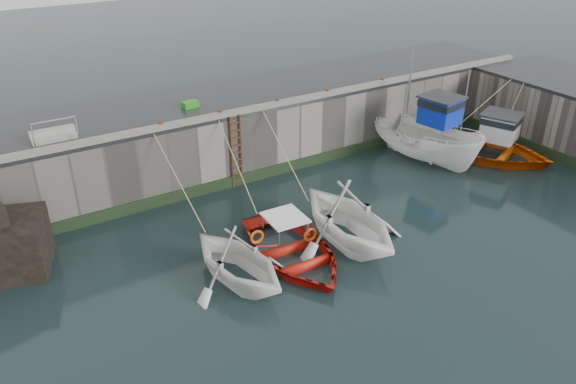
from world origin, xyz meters
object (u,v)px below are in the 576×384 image
bollard_b (220,113)px  bollard_e (382,81)px  boat_far_white (426,140)px  bollard_a (161,125)px  boat_near_blue (292,257)px  boat_near_white (238,281)px  ladder (237,152)px  boat_far_orange (484,147)px  bollard_c (277,102)px  boat_near_blacktrim (346,242)px  bollard_d (327,92)px  fish_crate (190,104)px

bollard_b → bollard_e: bearing=0.0°
boat_far_white → bollard_a: size_ratio=22.56×
bollard_b → bollard_e: (8.50, 0.00, 0.00)m
boat_near_blue → bollard_a: bearing=111.5°
boat_near_white → ladder: bearing=51.8°
bollard_e → boat_far_orange: bearing=-46.3°
boat_near_blue → bollard_b: 6.98m
boat_far_orange → bollard_b: bearing=139.6°
ladder → bollard_c: size_ratio=11.43×
boat_near_blacktrim → bollard_c: bollard_c is taller
bollard_a → bollard_e: size_ratio=1.00×
boat_far_orange → boat_near_blacktrim: bearing=171.2°
boat_near_white → bollard_b: size_ratio=15.07×
bollard_c → bollard_d: 2.60m
boat_near_blue → boat_far_white: (9.65, 3.63, 0.99)m
ladder → bollard_b: bearing=146.1°
ladder → fish_crate: 2.85m
boat_near_blacktrim → bollard_a: bearing=125.2°
boat_near_blue → bollard_d: size_ratio=18.57×
boat_far_orange → fish_crate: bearing=133.6°
boat_far_white → boat_near_blue: bearing=-170.2°
bollard_a → bollard_b: same height
boat_near_white → boat_near_blue: (2.20, 0.20, 0.00)m
bollard_b → bollard_d: 5.30m
boat_near_blue → bollard_c: size_ratio=18.57×
boat_far_white → boat_far_orange: 3.03m
boat_near_white → bollard_b: (2.56, 6.34, 3.30)m
bollard_b → boat_near_blue: bearing=-93.4°
boat_near_white → boat_near_blacktrim: size_ratio=0.84×
bollard_a → boat_near_blue: bearing=-70.8°
boat_near_blue → bollard_a: size_ratio=18.57×
ladder → boat_near_blacktrim: bearing=-77.4°
bollard_a → bollard_c: (5.20, 0.00, 0.00)m
bollard_a → ladder: bearing=-6.4°
boat_far_white → bollard_e: size_ratio=22.56×
ladder → boat_near_white: bearing=-117.0°
bollard_a → bollard_d: bearing=0.0°
boat_near_blacktrim → bollard_b: (-1.84, 6.33, 3.30)m
boat_near_blacktrim → bollard_e: (6.66, 6.33, 3.30)m
bollard_b → boat_far_white: bearing=-15.1°
boat_near_blacktrim → bollard_b: bearing=106.9°
fish_crate → bollard_b: (0.60, -1.68, 0.01)m
fish_crate → boat_far_orange: bearing=-30.6°
boat_far_orange → bollard_b: size_ratio=27.48×
boat_near_white → boat_far_orange: size_ratio=0.55×
ladder → bollard_b: 1.81m
ladder → boat_near_white: 6.93m
boat_near_blacktrim → bollard_d: size_ratio=18.01×
boat_near_blue → bollard_e: bearing=37.0°
boat_far_orange → bollard_d: size_ratio=27.48×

